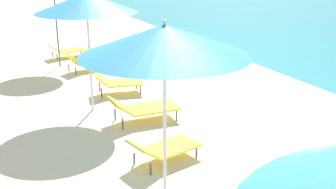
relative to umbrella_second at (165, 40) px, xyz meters
name	(u,v)px	position (x,y,z in m)	size (l,w,h in m)	color
umbrella_second	(165,40)	(0.00, 0.00, 0.00)	(2.31, 2.31, 2.71)	silver
lounger_second_shoreside	(164,148)	(0.49, 1.15, -2.18)	(1.40, 0.88, 0.50)	yellow
umbrella_third	(86,3)	(0.02, 4.23, 0.08)	(2.28, 2.28, 2.80)	silver
lounger_third_shoreside	(118,82)	(0.96, 5.17, -2.12)	(1.35, 0.88, 0.59)	yellow
lounger_third_inland	(143,107)	(0.87, 3.09, -2.13)	(1.54, 0.75, 0.58)	yellow
lounger_farthest_shoreside	(68,50)	(0.60, 9.90, -2.17)	(1.39, 0.76, 0.50)	yellow
lounger_farthest_inland	(85,62)	(0.72, 7.79, -2.15)	(1.27, 0.84, 0.59)	yellow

